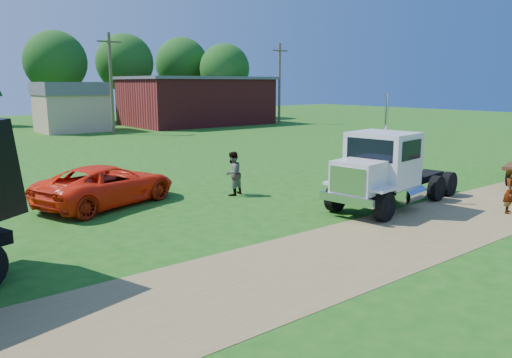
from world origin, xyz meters
TOP-DOWN VIEW (x-y plane):
  - ground at (0.00, 0.00)m, footprint 140.00×140.00m
  - dirt_track at (0.00, 0.00)m, footprint 120.00×4.20m
  - white_semi_tractor at (2.89, 2.52)m, footprint 7.16×3.24m
  - orange_pickup at (-4.94, 9.43)m, footprint 6.11×4.24m
  - spectator_a at (5.84, -0.77)m, footprint 0.67×0.55m
  - spectator_b at (-0.20, 7.79)m, footprint 1.06×0.93m
  - brick_building at (18.00, 40.00)m, footprint 15.40×10.40m
  - tan_shed at (4.00, 40.00)m, footprint 6.20×5.40m
  - utility_poles at (6.00, 35.00)m, footprint 42.20×0.28m
  - tree_row at (6.51, 50.88)m, footprint 54.62×13.79m

SIDE VIEW (x-z plane):
  - ground at x=0.00m, z-range 0.00..0.00m
  - dirt_track at x=0.00m, z-range 0.00..0.01m
  - orange_pickup at x=-4.94m, z-range 0.00..1.55m
  - spectator_a at x=5.84m, z-range 0.00..1.59m
  - spectator_b at x=-0.20m, z-range 0.00..1.83m
  - white_semi_tractor at x=2.89m, z-range -0.67..3.56m
  - tan_shed at x=4.00m, z-range 0.07..4.77m
  - brick_building at x=18.00m, z-range 0.01..5.31m
  - utility_poles at x=6.00m, z-range 0.21..9.21m
  - tree_row at x=6.51m, z-range 1.37..12.20m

